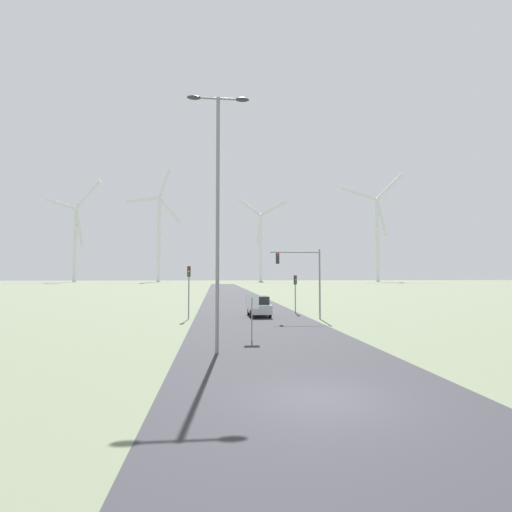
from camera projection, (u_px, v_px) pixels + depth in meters
The scene contains 12 objects.
ground_plane at pixel (322, 398), 12.03m from camera, with size 600.00×600.00×0.00m, color #667056.
road_surface at pixel (237, 300), 59.73m from camera, with size 10.00×240.00×0.01m.
streetlamp at pixel (218, 196), 19.32m from camera, with size 3.05×0.32×12.48m.
stop_sign_near at pixel (252, 309), 22.64m from camera, with size 0.81×0.07×2.61m.
traffic_light_post_near_left at pixel (189, 280), 34.02m from camera, with size 0.28×0.34×4.51m.
traffic_light_post_near_right at pixel (295, 285), 39.44m from camera, with size 0.28×0.34×3.73m.
traffic_light_mast_overhead at pixel (302, 269), 33.89m from camera, with size 4.35×0.35×5.94m.
car_approaching at pixel (259, 306), 36.11m from camera, with size 1.91×4.15×1.83m.
wind_turbine_far_left at pixel (75, 235), 227.44m from camera, with size 35.61×14.66×57.70m.
wind_turbine_left at pixel (159, 231), 234.84m from camera, with size 30.56×10.45×67.86m.
wind_turbine_center at pixel (261, 240), 250.24m from camera, with size 29.27×16.02×53.42m.
wind_turbine_right at pixel (377, 231), 237.85m from camera, with size 39.19×2.60×65.74m.
Camera 1 is at (-3.21, -11.97, 3.69)m, focal length 28.00 mm.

